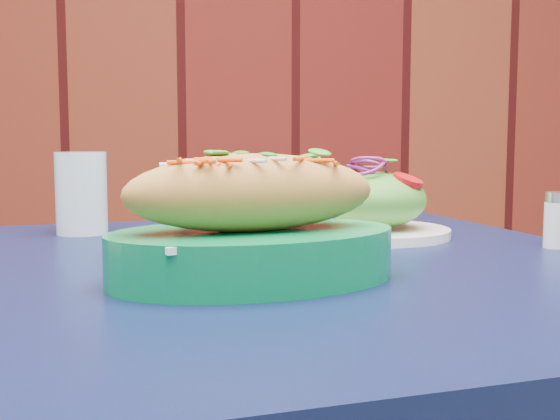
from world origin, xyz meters
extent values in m
cube|color=black|center=(0.14, 1.25, 0.73)|extent=(0.95, 0.95, 0.03)
cube|color=white|center=(0.12, 1.15, 0.79)|extent=(0.23, 0.18, 0.01)
ellipsoid|color=#C4893E|center=(0.12, 1.15, 0.83)|extent=(0.25, 0.15, 0.07)
cylinder|color=white|center=(0.30, 1.42, 0.76)|extent=(0.20, 0.20, 0.01)
ellipsoid|color=#4C992D|center=(0.30, 1.42, 0.80)|extent=(0.14, 0.14, 0.07)
cylinder|color=red|center=(0.33, 1.39, 0.83)|extent=(0.04, 0.04, 0.01)
cylinder|color=red|center=(0.27, 1.44, 0.83)|extent=(0.04, 0.04, 0.01)
cylinder|color=red|center=(0.30, 1.46, 0.83)|extent=(0.04, 0.04, 0.01)
torus|color=#8C1E66|center=(0.30, 1.42, 0.84)|extent=(0.05, 0.05, 0.00)
torus|color=#8C1E66|center=(0.30, 1.42, 0.85)|extent=(0.05, 0.05, 0.00)
torus|color=#8C1E66|center=(0.30, 1.42, 0.85)|extent=(0.05, 0.05, 0.00)
torus|color=#8C1E66|center=(0.30, 1.42, 0.85)|extent=(0.05, 0.05, 0.00)
cylinder|color=silver|center=(-0.09, 1.49, 0.81)|extent=(0.07, 0.07, 0.11)
cylinder|color=white|center=(0.49, 1.30, 0.78)|extent=(0.03, 0.03, 0.05)
cylinder|color=silver|center=(0.49, 1.30, 0.81)|extent=(0.03, 0.03, 0.01)
camera|label=1|loc=(0.08, 0.51, 0.88)|focal=45.00mm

